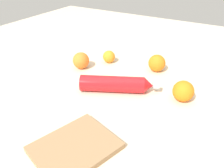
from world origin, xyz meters
TOP-DOWN VIEW (x-y plane):
  - ground_plane at (0.00, 0.00)m, footprint 2.40×2.40m
  - water_bottle at (0.03, 0.01)m, footprint 0.18×0.30m
  - orange_0 at (0.28, -0.06)m, footprint 0.08×0.08m
  - orange_1 at (0.25, 0.17)m, footprint 0.06×0.06m
  - orange_2 at (0.13, 0.26)m, footprint 0.08×0.08m
  - orange_3 at (0.10, -0.23)m, footprint 0.08×0.08m
  - cutting_board at (-0.30, -0.04)m, footprint 0.27×0.24m

SIDE VIEW (x-z plane):
  - ground_plane at x=0.00m, z-range 0.00..0.00m
  - cutting_board at x=-0.30m, z-range 0.00..0.02m
  - orange_1 at x=0.25m, z-range 0.00..0.06m
  - water_bottle at x=0.03m, z-range 0.00..0.06m
  - orange_2 at x=0.13m, z-range 0.00..0.08m
  - orange_0 at x=0.28m, z-range 0.00..0.08m
  - orange_3 at x=0.10m, z-range 0.00..0.08m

